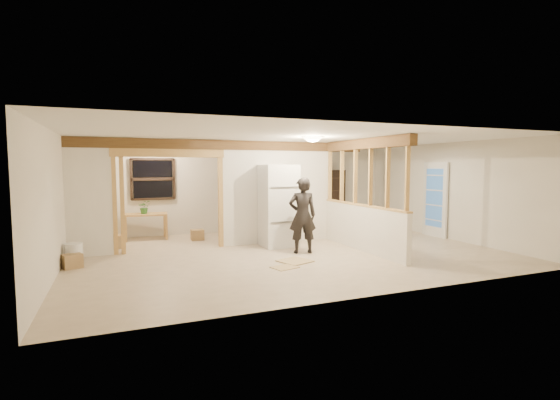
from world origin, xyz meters
name	(u,v)px	position (x,y,z in m)	size (l,w,h in m)	color
floor	(290,252)	(0.00, 0.00, -0.01)	(9.00, 6.50, 0.01)	beige
ceiling	(290,138)	(0.00, 0.00, 2.50)	(9.00, 6.50, 0.01)	white
wall_back	(246,188)	(0.00, 3.25, 1.25)	(9.00, 0.01, 2.50)	silver
wall_front	(379,211)	(0.00, -3.25, 1.25)	(9.00, 0.01, 2.50)	silver
wall_left	(56,202)	(-4.50, 0.00, 1.25)	(0.01, 6.50, 2.50)	silver
wall_right	(449,191)	(4.50, 0.00, 1.25)	(0.01, 6.50, 2.50)	silver
partition_left_stub	(89,197)	(-4.05, 1.20, 1.25)	(0.90, 0.12, 2.50)	silver
partition_center	(278,192)	(0.20, 1.20, 1.25)	(2.80, 0.12, 2.50)	silver
doorway_frame	(170,202)	(-2.40, 1.20, 1.10)	(2.46, 0.14, 2.20)	tan
header_beam_back	(230,145)	(-1.00, 1.20, 2.38)	(7.00, 0.18, 0.22)	brown
header_beam_right	(363,144)	(1.60, -0.40, 2.38)	(0.18, 3.30, 0.22)	brown
pony_wall	(362,228)	(1.60, -0.40, 0.50)	(0.12, 3.20, 1.00)	silver
stud_partition	(363,177)	(1.60, -0.40, 1.66)	(0.14, 3.20, 1.32)	tan
window_back	(153,179)	(-2.60, 3.17, 1.55)	(1.12, 0.10, 1.10)	black
french_door	(435,199)	(4.42, 0.40, 1.00)	(0.12, 0.86, 2.00)	white
ceiling_dome_main	(313,138)	(0.30, -0.50, 2.48)	(0.36, 0.36, 0.16)	#FFEABF
ceiling_dome_util	(159,142)	(-2.50, 2.30, 2.48)	(0.32, 0.32, 0.14)	#FFEABF
hanging_bulb	(185,154)	(-2.00, 1.60, 2.18)	(0.07, 0.07, 0.07)	#FFD88C
refrigerator	(278,206)	(0.03, 0.75, 0.96)	(0.79, 0.77, 1.93)	white
woman	(302,215)	(0.23, -0.18, 0.83)	(0.60, 0.39, 1.65)	#292424
work_table	(146,227)	(-2.83, 2.81, 0.34)	(1.07, 0.54, 0.68)	tan
potted_plant	(144,207)	(-2.86, 2.78, 0.85)	(0.31, 0.27, 0.34)	#276E28
shop_vac	(85,239)	(-4.20, 1.81, 0.28)	(0.43, 0.43, 0.56)	#A01218
bookshelf	(331,198)	(2.70, 3.03, 0.89)	(0.89, 0.30, 1.77)	black
bucket	(74,254)	(-4.31, 0.48, 0.21)	(0.33, 0.33, 0.42)	white
box_util_a	(197,235)	(-1.62, 2.25, 0.13)	(0.31, 0.27, 0.27)	#A3804F
box_util_b	(117,241)	(-3.53, 1.91, 0.15)	(0.32, 0.32, 0.30)	#A3804F
box_front	(72,261)	(-4.31, 0.22, 0.13)	(0.32, 0.26, 0.26)	#A3804F
floor_panel_near	(295,261)	(-0.26, -0.86, 0.01)	(0.56, 0.56, 0.02)	tan
floor_panel_far	(285,267)	(-0.63, -1.24, 0.01)	(0.45, 0.36, 0.01)	tan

